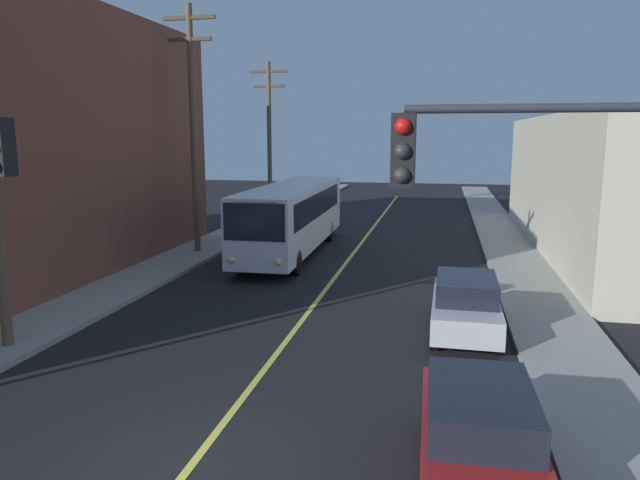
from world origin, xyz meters
The scene contains 10 objects.
ground_plane centered at (0.00, 0.00, 0.00)m, with size 120.00×120.00×0.00m, color black.
sidewalk_left centered at (-7.25, 10.00, 0.07)m, with size 2.50×90.00×0.15m, color gray.
sidewalk_right centered at (7.25, 10.00, 0.07)m, with size 2.50×90.00×0.15m, color gray.
lane_stripe_center centered at (0.00, 15.00, 0.01)m, with size 0.16×60.00×0.01m, color #D8CC4C.
city_bus centered at (-2.81, 17.95, 1.82)m, with size 2.73×12.19×3.20m.
parked_car_red centered at (4.70, 0.57, 0.84)m, with size 1.89×4.44×1.62m.
parked_car_silver centered at (4.74, 7.98, 0.84)m, with size 1.86×4.42×1.62m.
utility_pole_mid centered at (-7.12, 16.88, 6.16)m, with size 2.40×0.28×10.99m.
utility_pole_far centered at (-6.95, 28.26, 5.57)m, with size 2.40×0.28×9.85m.
traffic_signal_right_corner centered at (5.41, -0.22, 4.30)m, with size 3.75×0.48×6.00m.
Camera 1 is at (3.99, -8.35, 5.52)m, focal length 32.99 mm.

